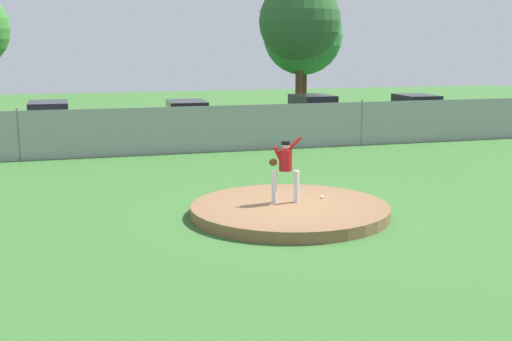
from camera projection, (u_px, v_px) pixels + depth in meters
name	position (u px, v px, depth m)	size (l,w,h in m)	color
ground_plane	(229.00, 171.00, 21.23)	(80.00, 80.00, 0.00)	#386B2D
asphalt_strip	(183.00, 137.00, 29.23)	(44.00, 7.00, 0.01)	#2B2B2D
pitchers_mound	(290.00, 210.00, 15.55)	(4.79, 4.79, 0.27)	brown
pitcher_youth	(285.00, 165.00, 15.58)	(0.80, 0.32, 1.62)	silver
baseball	(322.00, 197.00, 16.17)	(0.07, 0.07, 0.07)	white
chainlink_fence	(203.00, 129.00, 24.82)	(33.54, 0.07, 1.90)	gray
parked_car_red	(187.00, 121.00, 28.73)	(2.07, 4.55, 1.68)	#A81919
parked_car_white	(49.00, 123.00, 27.78)	(1.82, 4.58, 1.72)	silver
parked_car_slate	(312.00, 114.00, 31.11)	(1.96, 4.32, 1.77)	slate
parked_car_teal	(416.00, 113.00, 32.03)	(2.10, 4.41, 1.71)	#146066
traffic_cone_orange	(90.00, 143.00, 25.56)	(0.40, 0.40, 0.55)	orange
tree_tall_centre	(300.00, 22.00, 36.63)	(4.67, 4.67, 7.79)	#4C331E
tree_broad_right	(303.00, 35.00, 37.67)	(4.64, 4.64, 7.05)	#4C331E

